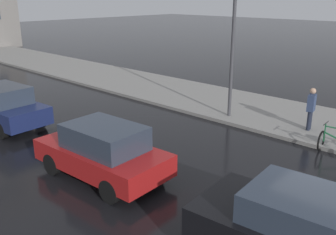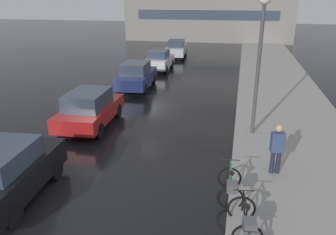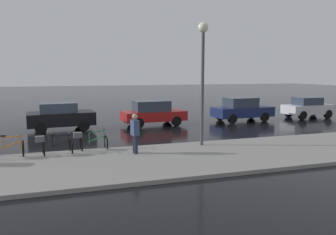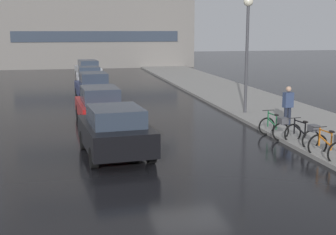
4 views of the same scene
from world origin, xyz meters
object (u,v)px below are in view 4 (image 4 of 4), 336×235
at_px(car_white, 89,78).
at_px(car_black, 115,131).
at_px(car_red, 100,105).
at_px(bicycle_third, 276,126).
at_px(streetlamp, 247,34).
at_px(bicycle_second, 304,134).
at_px(car_navy, 93,87).
at_px(car_silver, 88,70).
at_px(pedestrian, 288,105).
at_px(bicycle_nearest, 330,146).

bearing_deg(car_white, car_black, -89.83).
relative_size(car_black, car_red, 0.96).
relative_size(bicycle_third, car_red, 0.34).
xyz_separation_m(car_white, streetlamp, (6.84, -11.63, 3.07)).
height_order(car_white, streetlamp, streetlamp).
xyz_separation_m(bicycle_second, car_black, (-6.51, 0.22, 0.34)).
bearing_deg(car_navy, car_black, -89.62).
bearing_deg(car_silver, bicycle_third, -75.02).
bearing_deg(bicycle_third, car_white, 110.51).
xyz_separation_m(bicycle_second, car_navy, (-6.59, 12.33, 0.33)).
height_order(car_navy, pedestrian, pedestrian).
bearing_deg(car_red, bicycle_third, -35.42).
height_order(car_navy, car_silver, car_navy).
bearing_deg(car_white, car_navy, -90.28).
distance_m(car_navy, car_silver, 11.58).
bearing_deg(bicycle_third, car_navy, 119.65).
relative_size(car_navy, pedestrian, 2.48).
height_order(bicycle_second, pedestrian, pedestrian).
bearing_deg(bicycle_nearest, car_black, 162.70).
height_order(car_red, car_white, car_red).
xyz_separation_m(bicycle_nearest, car_navy, (-6.52, 14.11, 0.31)).
relative_size(bicycle_nearest, car_navy, 0.32).
distance_m(car_black, car_silver, 23.69).
relative_size(bicycle_second, bicycle_third, 1.01).
xyz_separation_m(car_black, streetlamp, (6.78, 6.09, 3.01)).
distance_m(car_red, streetlamp, 7.56).
xyz_separation_m(bicycle_third, car_red, (-6.24, 4.44, 0.32)).
relative_size(car_red, streetlamp, 0.74).
bearing_deg(car_red, car_silver, 89.28).
bearing_deg(bicycle_nearest, bicycle_second, 87.71).
relative_size(car_black, car_silver, 0.89).
bearing_deg(bicycle_third, car_silver, 104.98).
relative_size(car_navy, streetlamp, 0.79).
distance_m(car_black, streetlamp, 9.60).
bearing_deg(bicycle_third, pedestrian, 52.55).
xyz_separation_m(bicycle_second, car_white, (-6.56, 17.94, 0.29)).
xyz_separation_m(pedestrian, streetlamp, (-0.62, 3.18, 2.86)).
xyz_separation_m(car_black, pedestrian, (7.41, 2.91, 0.15)).
distance_m(bicycle_second, pedestrian, 3.30).
bearing_deg(streetlamp, bicycle_third, -97.84).
bearing_deg(car_silver, car_white, -91.49).
height_order(car_red, pedestrian, pedestrian).
bearing_deg(car_silver, streetlamp, -69.22).
distance_m(bicycle_third, streetlamp, 5.95).
height_order(bicycle_nearest, car_red, car_red).
bearing_deg(streetlamp, car_white, 120.45).
bearing_deg(car_black, bicycle_nearest, -17.30).
relative_size(bicycle_third, car_black, 0.36).
bearing_deg(bicycle_third, car_red, 144.58).
xyz_separation_m(car_red, pedestrian, (7.53, -2.75, 0.18)).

